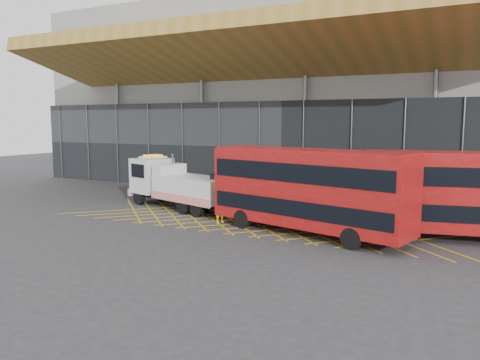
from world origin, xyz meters
The scene contains 7 objects.
ground_plane centered at (0.00, 0.00, 0.00)m, with size 120.00×120.00×0.00m, color #2B2B2E.
road_markings centered at (4.80, 0.00, 0.01)m, with size 26.36×7.16×0.01m.
construction_building centered at (1.92, 18.40, 8.98)m, with size 55.00×23.97×18.00m.
recovery_truck centered at (-2.34, 1.86, 1.76)m, with size 10.86×5.23×3.81m.
bus_towed centered at (8.66, -1.50, 2.64)m, with size 11.96×5.52×4.75m.
bus_second centered at (16.95, 1.08, 2.60)m, with size 11.78×4.94×4.68m.
worker centered at (2.91, -1.05, 0.96)m, with size 0.70×0.46×1.91m, color yellow.
Camera 1 is at (16.84, -25.96, 6.26)m, focal length 35.00 mm.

